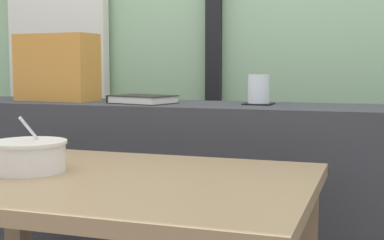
{
  "coord_description": "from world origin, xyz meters",
  "views": [
    {
      "loc": [
        0.65,
        -1.33,
        0.98
      ],
      "look_at": [
        0.07,
        0.4,
        0.8
      ],
      "focal_mm": 51.44,
      "sensor_mm": 36.0,
      "label": 1
    }
  ],
  "objects_px": {
    "closed_book": "(142,99)",
    "soup_bowl": "(29,156)",
    "breakfast_table": "(101,221)",
    "coaster_square": "(258,104)",
    "fork_utensil": "(20,156)",
    "throw_pillow": "(57,68)",
    "juice_glass": "(259,90)"
  },
  "relations": [
    {
      "from": "closed_book",
      "to": "soup_bowl",
      "type": "relative_size",
      "value": 1.31
    },
    {
      "from": "breakfast_table",
      "to": "coaster_square",
      "type": "distance_m",
      "value": 0.8
    },
    {
      "from": "throw_pillow",
      "to": "fork_utensil",
      "type": "bearing_deg",
      "value": -69.58
    },
    {
      "from": "breakfast_table",
      "to": "coaster_square",
      "type": "bearing_deg",
      "value": 70.92
    },
    {
      "from": "coaster_square",
      "to": "breakfast_table",
      "type": "bearing_deg",
      "value": -109.08
    },
    {
      "from": "fork_utensil",
      "to": "breakfast_table",
      "type": "bearing_deg",
      "value": -45.97
    },
    {
      "from": "closed_book",
      "to": "throw_pillow",
      "type": "xyz_separation_m",
      "value": [
        -0.38,
        0.04,
        0.12
      ]
    },
    {
      "from": "juice_glass",
      "to": "throw_pillow",
      "type": "xyz_separation_m",
      "value": [
        -0.8,
        -0.03,
        0.08
      ]
    },
    {
      "from": "breakfast_table",
      "to": "closed_book",
      "type": "xyz_separation_m",
      "value": [
        -0.17,
        0.65,
        0.26
      ]
    },
    {
      "from": "fork_utensil",
      "to": "coaster_square",
      "type": "bearing_deg",
      "value": 21.5
    },
    {
      "from": "throw_pillow",
      "to": "breakfast_table",
      "type": "bearing_deg",
      "value": -51.32
    },
    {
      "from": "coaster_square",
      "to": "throw_pillow",
      "type": "relative_size",
      "value": 0.31
    },
    {
      "from": "juice_glass",
      "to": "soup_bowl",
      "type": "bearing_deg",
      "value": -121.33
    },
    {
      "from": "throw_pillow",
      "to": "soup_bowl",
      "type": "bearing_deg",
      "value": -63.15
    },
    {
      "from": "coaster_square",
      "to": "throw_pillow",
      "type": "xyz_separation_m",
      "value": [
        -0.8,
        -0.03,
        0.13
      ]
    },
    {
      "from": "fork_utensil",
      "to": "throw_pillow",
      "type": "bearing_deg",
      "value": 89.75
    },
    {
      "from": "coaster_square",
      "to": "closed_book",
      "type": "xyz_separation_m",
      "value": [
        -0.42,
        -0.07,
        0.01
      ]
    },
    {
      "from": "closed_book",
      "to": "fork_utensil",
      "type": "distance_m",
      "value": 0.53
    },
    {
      "from": "juice_glass",
      "to": "closed_book",
      "type": "xyz_separation_m",
      "value": [
        -0.42,
        -0.07,
        -0.04
      ]
    },
    {
      "from": "breakfast_table",
      "to": "throw_pillow",
      "type": "bearing_deg",
      "value": 128.68
    },
    {
      "from": "coaster_square",
      "to": "fork_utensil",
      "type": "height_order",
      "value": "coaster_square"
    },
    {
      "from": "coaster_square",
      "to": "juice_glass",
      "type": "relative_size",
      "value": 0.98
    },
    {
      "from": "closed_book",
      "to": "coaster_square",
      "type": "bearing_deg",
      "value": 9.67
    },
    {
      "from": "juice_glass",
      "to": "closed_book",
      "type": "distance_m",
      "value": 0.42
    },
    {
      "from": "throw_pillow",
      "to": "closed_book",
      "type": "bearing_deg",
      "value": -6.17
    },
    {
      "from": "closed_book",
      "to": "throw_pillow",
      "type": "distance_m",
      "value": 0.4
    },
    {
      "from": "soup_bowl",
      "to": "fork_utensil",
      "type": "xyz_separation_m",
      "value": [
        -0.16,
        0.18,
        -0.04
      ]
    },
    {
      "from": "fork_utensil",
      "to": "closed_book",
      "type": "bearing_deg",
      "value": 47.73
    },
    {
      "from": "closed_book",
      "to": "fork_utensil",
      "type": "height_order",
      "value": "closed_book"
    },
    {
      "from": "closed_book",
      "to": "throw_pillow",
      "type": "relative_size",
      "value": 0.79
    },
    {
      "from": "juice_glass",
      "to": "closed_book",
      "type": "height_order",
      "value": "juice_glass"
    },
    {
      "from": "throw_pillow",
      "to": "fork_utensil",
      "type": "distance_m",
      "value": 0.61
    }
  ]
}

